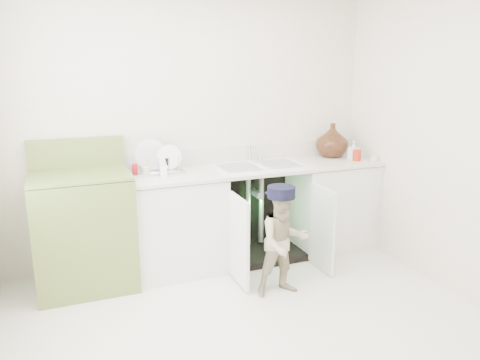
# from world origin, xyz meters

# --- Properties ---
(ground) EXTENTS (3.50, 3.50, 0.00)m
(ground) POSITION_xyz_m (0.00, 0.00, 0.00)
(ground) COLOR beige
(ground) RESTS_ON ground
(room_shell) EXTENTS (6.00, 5.50, 1.26)m
(room_shell) POSITION_xyz_m (0.00, 0.00, 1.25)
(room_shell) COLOR silver
(room_shell) RESTS_ON ground
(counter_run) EXTENTS (2.44, 1.02, 1.24)m
(counter_run) POSITION_xyz_m (0.58, 1.21, 0.48)
(counter_run) COLOR white
(counter_run) RESTS_ON ground
(avocado_stove) EXTENTS (0.79, 0.65, 1.22)m
(avocado_stove) POSITION_xyz_m (-1.05, 1.18, 0.50)
(avocado_stove) COLOR olive
(avocado_stove) RESTS_ON ground
(repair_worker) EXTENTS (0.45, 0.61, 0.91)m
(repair_worker) POSITION_xyz_m (0.43, 0.43, 0.46)
(repair_worker) COLOR tan
(repair_worker) RESTS_ON ground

